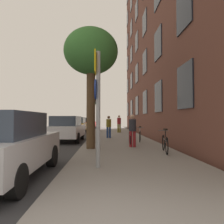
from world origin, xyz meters
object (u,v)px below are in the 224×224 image
Objects in this scene: car_1 at (67,128)px; bicycle_2 at (140,136)px; sign_post at (97,99)px; bicycle_0 at (165,143)px; pedestrian_1 at (109,125)px; bicycle_1 at (130,138)px; car_3 at (89,123)px; pedestrian_0 at (133,128)px; traffic_light at (97,107)px; tree_near at (91,54)px; car_2 at (77,125)px; pedestrian_2 at (119,123)px; car_0 at (4,145)px.

bicycle_2 is at bearing -16.37° from car_1.
bicycle_0 is (2.60, 2.36, -1.53)m from sign_post.
pedestrian_1 reaches higher than car_1.
sign_post is 0.80× the size of car_1.
car_3 is (-3.53, 19.52, 0.35)m from bicycle_1.
pedestrian_1 is at bearing 102.37° from pedestrian_0.
traffic_light reaches higher than sign_post.
traffic_light reaches higher than bicycle_2.
bicycle_2 is (2.84, -8.98, -2.16)m from traffic_light.
pedestrian_1 is 15.69m from car_3.
traffic_light is 13.48m from bicycle_0.
bicycle_0 is (3.02, -1.31, -3.96)m from tree_near.
bicycle_0 is at bearing -68.80° from car_2.
pedestrian_0 is at bearing -90.47° from pedestrian_2.
pedestrian_2 is (0.13, 9.65, 0.59)m from bicycle_1.
traffic_light is 2.11× the size of bicycle_1.
car_2 is (-2.26, 12.31, -3.62)m from tree_near.
pedestrian_2 reaches higher than bicycle_0.
pedestrian_1 is (-1.00, 4.04, 0.51)m from bicycle_1.
tree_near is at bearing -65.48° from car_1.
bicycle_0 is at bearing -85.49° from bicycle_2.
pedestrian_2 is at bearing 78.59° from pedestrian_1.
bicycle_2 is at bearing -72.42° from traffic_light.
sign_post is 0.75× the size of car_2.
car_1 is (-2.74, -1.18, -0.16)m from pedestrian_1.
tree_near reaches higher than car_2.
car_2 is at bearing 117.23° from bicycle_2.
car_3 is (-1.47, 9.02, -1.79)m from traffic_light.
pedestrian_0 is 1.00× the size of pedestrian_1.
traffic_light is at bearing 158.52° from pedestrian_2.
traffic_light is at bearing 92.09° from sign_post.
bicycle_1 is at bearing -90.75° from pedestrian_2.
tree_near is at bearing -100.79° from pedestrian_2.
tree_near is at bearing -85.57° from car_3.
pedestrian_2 is at bearing 75.74° from car_0.
car_3 is (-2.03, 24.32, -1.18)m from sign_post.
pedestrian_1 reaches higher than bicycle_2.
sign_post is 3.83m from bicycle_0.
pedestrian_0 is 6.06m from car_0.
sign_post reaches higher than car_3.
traffic_light is 2.36× the size of bicycle_2.
sign_post is at bearing 17.10° from car_0.
bicycle_2 is 0.38× the size of car_1.
pedestrian_0 is 0.36× the size of car_2.
traffic_light reaches higher than car_2.
pedestrian_1 is (0.50, 8.83, -1.02)m from sign_post.
bicycle_1 is 4.20m from pedestrian_1.
car_3 is at bearing 99.25° from pedestrian_1.
tree_near is 3.55× the size of pedestrian_0.
bicycle_0 reaches higher than bicycle_2.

